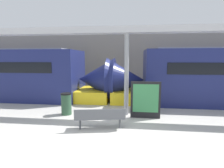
{
  "coord_description": "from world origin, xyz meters",
  "views": [
    {
      "loc": [
        0.7,
        -5.02,
        2.57
      ],
      "look_at": [
        -0.24,
        3.08,
        1.4
      ],
      "focal_mm": 28.0,
      "sensor_mm": 36.0,
      "label": 1
    }
  ],
  "objects_px": {
    "bench_near": "(100,117)",
    "trash_bin": "(66,104)",
    "support_column_near": "(126,75)",
    "poster_board": "(146,100)"
  },
  "relations": [
    {
      "from": "bench_near",
      "to": "trash_bin",
      "type": "bearing_deg",
      "value": 129.95
    },
    {
      "from": "trash_bin",
      "to": "support_column_near",
      "type": "distance_m",
      "value": 3.09
    },
    {
      "from": "trash_bin",
      "to": "bench_near",
      "type": "bearing_deg",
      "value": -39.76
    },
    {
      "from": "trash_bin",
      "to": "support_column_near",
      "type": "relative_size",
      "value": 0.27
    },
    {
      "from": "bench_near",
      "to": "poster_board",
      "type": "distance_m",
      "value": 2.29
    },
    {
      "from": "trash_bin",
      "to": "poster_board",
      "type": "bearing_deg",
      "value": -1.67
    },
    {
      "from": "trash_bin",
      "to": "poster_board",
      "type": "relative_size",
      "value": 0.62
    },
    {
      "from": "support_column_near",
      "to": "poster_board",
      "type": "bearing_deg",
      "value": -25.72
    },
    {
      "from": "bench_near",
      "to": "support_column_near",
      "type": "height_order",
      "value": "support_column_near"
    },
    {
      "from": "support_column_near",
      "to": "trash_bin",
      "type": "bearing_deg",
      "value": -173.73
    }
  ]
}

